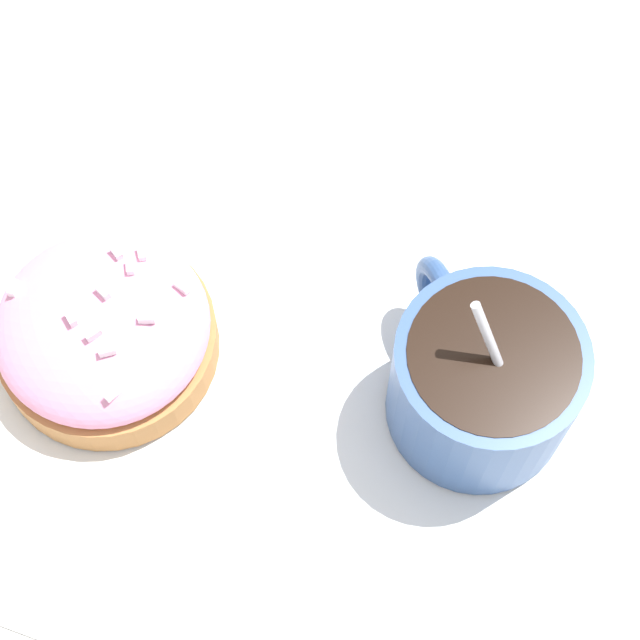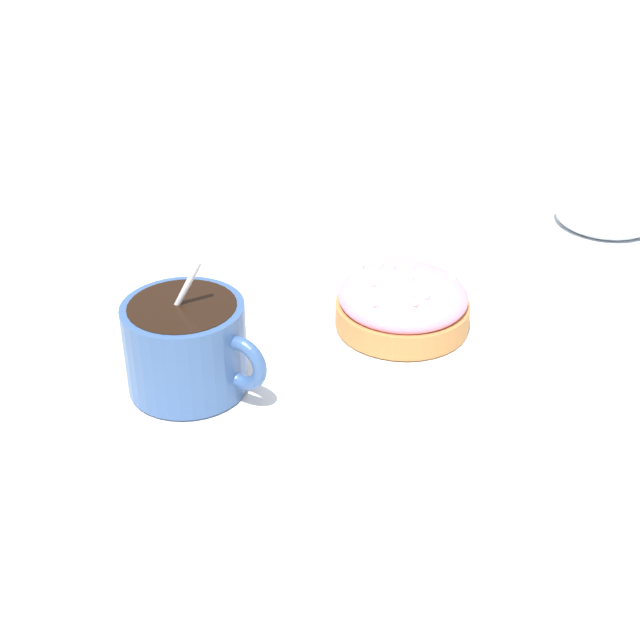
% 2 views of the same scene
% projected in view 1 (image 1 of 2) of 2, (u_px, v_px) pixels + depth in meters
% --- Properties ---
extents(ground_plane, '(3.00, 3.00, 0.00)m').
position_uv_depth(ground_plane, '(297.00, 368.00, 0.50)').
color(ground_plane, silver).
extents(paper_napkin, '(0.35, 0.33, 0.00)m').
position_uv_depth(paper_napkin, '(297.00, 366.00, 0.49)').
color(paper_napkin, white).
rests_on(paper_napkin, ground_plane).
extents(coffee_cup, '(0.08, 0.10, 0.09)m').
position_uv_depth(coffee_cup, '(482.00, 382.00, 0.45)').
color(coffee_cup, '#335184').
rests_on(coffee_cup, paper_napkin).
extents(frosted_pastry, '(0.10, 0.10, 0.05)m').
position_uv_depth(frosted_pastry, '(105.00, 332.00, 0.48)').
color(frosted_pastry, '#B2753D').
rests_on(frosted_pastry, paper_napkin).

